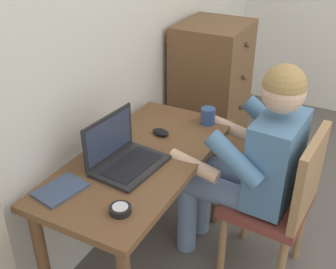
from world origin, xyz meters
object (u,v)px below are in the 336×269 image
(dresser, at_px, (210,101))
(notebook_pad, at_px, (61,190))
(desk_clock, at_px, (120,210))
(laptop, at_px, (123,155))
(computer_mouse, at_px, (161,132))
(person_seated, at_px, (251,159))
(coffee_mug, at_px, (208,116))
(chair, at_px, (282,199))
(desk, at_px, (141,176))

(dresser, relative_size, notebook_pad, 5.31)
(dresser, xyz_separation_m, notebook_pad, (-1.48, 0.09, 0.17))
(dresser, xyz_separation_m, desk_clock, (-1.48, -0.22, 0.18))
(laptop, distance_m, computer_mouse, 0.34)
(person_seated, bearing_deg, desk_clock, 154.48)
(dresser, distance_m, coffee_mug, 0.68)
(chair, distance_m, notebook_pad, 1.09)
(desk, relative_size, desk_clock, 12.80)
(desk_clock, xyz_separation_m, notebook_pad, (-0.00, 0.31, -0.01))
(person_seated, bearing_deg, coffee_mug, 59.76)
(desk, xyz_separation_m, coffee_mug, (0.47, -0.16, 0.16))
(laptop, bearing_deg, chair, -61.25)
(laptop, relative_size, coffee_mug, 3.02)
(dresser, bearing_deg, person_seated, -145.52)
(laptop, relative_size, computer_mouse, 3.62)
(desk_clock, height_order, coffee_mug, coffee_mug)
(desk, bearing_deg, notebook_pad, 157.48)
(desk, distance_m, person_seated, 0.56)
(laptop, bearing_deg, dresser, 1.80)
(desk, relative_size, dresser, 1.03)
(desk, distance_m, computer_mouse, 0.27)
(dresser, height_order, chair, dresser)
(desk, relative_size, person_seated, 0.96)
(laptop, relative_size, notebook_pad, 1.73)
(dresser, distance_m, laptop, 1.20)
(person_seated, bearing_deg, notebook_pad, 137.18)
(notebook_pad, bearing_deg, computer_mouse, -2.25)
(laptop, bearing_deg, coffee_mug, -18.59)
(chair, bearing_deg, computer_mouse, 93.79)
(computer_mouse, height_order, desk_clock, computer_mouse)
(chair, xyz_separation_m, computer_mouse, (-0.04, 0.67, 0.24))
(desk_clock, bearing_deg, notebook_pad, 90.00)
(person_seated, height_order, coffee_mug, person_seated)
(computer_mouse, distance_m, desk_clock, 0.65)
(laptop, xyz_separation_m, desk_clock, (-0.30, -0.18, -0.04))
(coffee_mug, bearing_deg, chair, -111.35)
(dresser, xyz_separation_m, person_seated, (-0.79, -0.54, 0.12))
(chair, relative_size, notebook_pad, 4.21)
(notebook_pad, bearing_deg, chair, -39.39)
(chair, relative_size, coffee_mug, 7.36)
(computer_mouse, bearing_deg, notebook_pad, 176.92)
(person_seated, relative_size, laptop, 3.31)
(person_seated, relative_size, notebook_pad, 5.72)
(person_seated, relative_size, coffee_mug, 10.01)
(laptop, xyz_separation_m, coffee_mug, (0.57, -0.19, -0.00))
(dresser, bearing_deg, notebook_pad, 176.39)
(chair, bearing_deg, dresser, 42.14)
(desk, height_order, laptop, laptop)
(dresser, height_order, laptop, dresser)
(desk, height_order, notebook_pad, notebook_pad)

